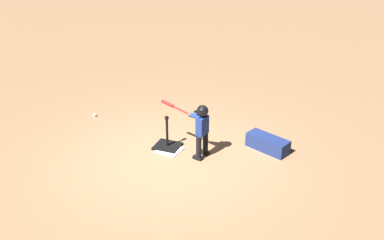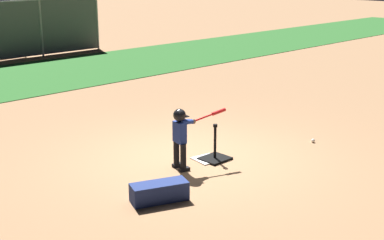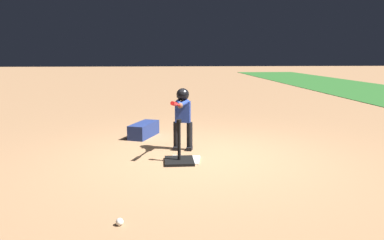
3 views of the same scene
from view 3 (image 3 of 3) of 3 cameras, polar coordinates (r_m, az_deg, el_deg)
name	(u,v)px [view 3 (image 3 of 3)]	position (r m, az deg, el deg)	size (l,w,h in m)	color
ground_plane	(201,158)	(5.99, 1.45, -5.76)	(90.00, 90.00, 0.00)	#99704C
home_plate	(185,160)	(5.85, -1.02, -6.07)	(0.44, 0.44, 0.02)	white
batting_tee	(179,157)	(5.73, -1.96, -5.70)	(0.49, 0.44, 0.66)	black
batter_child	(182,112)	(6.32, -1.47, 1.28)	(1.02, 0.41, 1.06)	black
baseball	(120,222)	(3.79, -10.97, -14.99)	(0.07, 0.07, 0.07)	white
equipment_bag	(144,130)	(7.52, -7.34, -1.50)	(0.84, 0.32, 0.28)	navy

